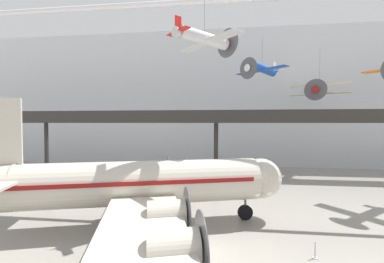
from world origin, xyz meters
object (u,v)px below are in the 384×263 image
(suspended_plane_blue_trainer, at_px, (262,69))
(stanchion_barrier, at_px, (315,253))
(suspended_plane_cream_biplane, at_px, (319,91))
(suspended_plane_silver_racer, at_px, (204,39))
(airliner_silver_main, at_px, (134,184))

(suspended_plane_blue_trainer, xyz_separation_m, stanchion_barrier, (0.33, -21.46, -16.03))
(suspended_plane_blue_trainer, relative_size, suspended_plane_cream_biplane, 0.80)
(suspended_plane_cream_biplane, bearing_deg, stanchion_barrier, 8.58)
(suspended_plane_cream_biplane, xyz_separation_m, stanchion_barrier, (-9.77, -27.90, -13.47))
(suspended_plane_silver_racer, relative_size, stanchion_barrier, 6.05)
(airliner_silver_main, height_order, stanchion_barrier, airliner_silver_main)
(suspended_plane_silver_racer, xyz_separation_m, suspended_plane_cream_biplane, (17.27, 21.77, -2.21))
(airliner_silver_main, distance_m, stanchion_barrier, 13.82)
(suspended_plane_blue_trainer, relative_size, stanchion_barrier, 6.52)
(suspended_plane_cream_biplane, relative_size, stanchion_barrier, 8.20)
(airliner_silver_main, bearing_deg, suspended_plane_blue_trainer, 38.28)
(airliner_silver_main, xyz_separation_m, suspended_plane_cream_biplane, (22.79, 24.67, 10.19))
(airliner_silver_main, distance_m, suspended_plane_blue_trainer, 25.61)
(stanchion_barrier, bearing_deg, suspended_plane_silver_racer, 140.74)
(suspended_plane_cream_biplane, bearing_deg, suspended_plane_blue_trainer, -29.59)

